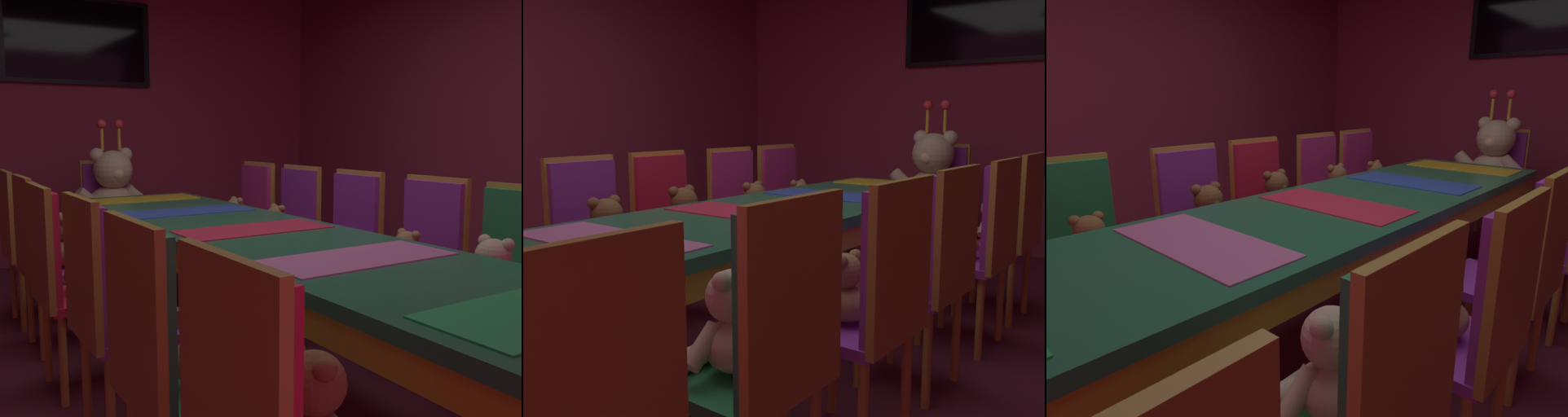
% 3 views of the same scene
% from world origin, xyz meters
% --- Properties ---
extents(ground_plane, '(7.90, 7.90, 0.00)m').
position_xyz_m(ground_plane, '(0.00, 0.00, 0.00)').
color(ground_plane, '#591E33').
extents(wall_back, '(5.20, 0.12, 2.80)m').
position_xyz_m(wall_back, '(0.00, 3.20, 1.40)').
color(wall_back, '#99334C').
rests_on(wall_back, ground_plane).
extents(wall_left, '(0.12, 6.40, 2.80)m').
position_xyz_m(wall_left, '(-2.60, 0.00, 1.40)').
color(wall_left, '#99334C').
rests_on(wall_left, ground_plane).
extents(banquet_table, '(0.90, 3.61, 0.75)m').
position_xyz_m(banquet_table, '(0.00, -0.00, 0.66)').
color(banquet_table, '#26724C').
rests_on(banquet_table, ground_plane).
extents(chair_left_1, '(0.42, 0.41, 0.98)m').
position_xyz_m(chair_left_1, '(-0.86, -0.90, 0.60)').
color(chair_left_1, '#268C4C').
rests_on(chair_left_1, ground_plane).
extents(teddy_left_1, '(0.23, 0.30, 0.28)m').
position_xyz_m(teddy_left_1, '(-0.72, -0.90, 0.58)').
color(teddy_left_1, olive).
rests_on(teddy_left_1, chair_left_1).
extents(chair_left_2, '(0.42, 0.41, 0.98)m').
position_xyz_m(chair_left_2, '(-0.84, -0.26, 0.60)').
color(chair_left_2, purple).
rests_on(chair_left_2, ground_plane).
extents(teddy_left_2, '(0.27, 0.35, 0.33)m').
position_xyz_m(teddy_left_2, '(-0.69, -0.26, 0.60)').
color(teddy_left_2, brown).
rests_on(teddy_left_2, chair_left_2).
extents(chair_left_3, '(0.42, 0.41, 0.98)m').
position_xyz_m(chair_left_3, '(-0.87, 0.30, 0.60)').
color(chair_left_3, red).
rests_on(chair_left_3, ground_plane).
extents(teddy_left_3, '(0.27, 0.35, 0.33)m').
position_xyz_m(teddy_left_3, '(-0.73, 0.30, 0.60)').
color(teddy_left_3, brown).
rests_on(teddy_left_3, chair_left_3).
extents(chair_left_4, '(0.42, 0.41, 0.98)m').
position_xyz_m(chair_left_4, '(-0.84, 0.90, 0.60)').
color(chair_left_4, '#CC338C').
rests_on(chair_left_4, ground_plane).
extents(teddy_left_4, '(0.25, 0.32, 0.31)m').
position_xyz_m(teddy_left_4, '(-0.69, 0.90, 0.59)').
color(teddy_left_4, olive).
rests_on(teddy_left_4, chair_left_4).
extents(chair_left_5, '(0.42, 0.41, 0.98)m').
position_xyz_m(chair_left_5, '(-0.85, 1.43, 0.60)').
color(chair_left_5, '#CC338C').
rests_on(chair_left_5, ground_plane).
extents(teddy_left_5, '(0.23, 0.29, 0.28)m').
position_xyz_m(teddy_left_5, '(-0.70, 1.43, 0.58)').
color(teddy_left_5, '#9E7247').
rests_on(teddy_left_5, chair_left_5).
extents(chair_right_1, '(0.42, 0.41, 0.98)m').
position_xyz_m(chair_right_1, '(0.84, -0.86, 0.60)').
color(chair_right_1, '#268C4C').
rests_on(chair_right_1, ground_plane).
extents(teddy_right_1, '(0.25, 0.33, 0.31)m').
position_xyz_m(teddy_right_1, '(0.69, -0.86, 0.59)').
color(teddy_right_1, beige).
rests_on(teddy_right_1, chair_right_1).
extents(chair_right_2, '(0.42, 0.41, 0.98)m').
position_xyz_m(chair_right_2, '(0.87, -0.31, 0.60)').
color(chair_right_2, purple).
rests_on(chair_right_2, ground_plane).
extents(teddy_right_2, '(0.21, 0.27, 0.26)m').
position_xyz_m(teddy_right_2, '(0.73, -0.31, 0.57)').
color(teddy_right_2, '#9E7247').
rests_on(teddy_right_2, chair_right_2).
extents(chair_right_3, '(0.42, 0.41, 0.98)m').
position_xyz_m(chair_right_3, '(0.84, 0.27, 0.60)').
color(chair_right_3, purple).
rests_on(chair_right_3, ground_plane).
extents(chair_right_4, '(0.42, 0.41, 0.98)m').
position_xyz_m(chair_right_4, '(0.85, 0.88, 0.60)').
color(chair_right_4, purple).
rests_on(chair_right_4, ground_plane).
extents(teddy_right_4, '(0.22, 0.28, 0.27)m').
position_xyz_m(teddy_right_4, '(0.71, 0.88, 0.57)').
color(teddy_right_4, '#9E7247').
rests_on(teddy_right_4, chair_right_4).
extents(teddy_right_5, '(0.22, 0.28, 0.26)m').
position_xyz_m(teddy_right_5, '(0.70, 1.43, 0.57)').
color(teddy_right_5, tan).
rests_on(teddy_right_5, chair_right_5).
extents(throne_chair, '(0.41, 0.42, 0.98)m').
position_xyz_m(throne_chair, '(0.00, 2.35, 0.60)').
color(throne_chair, purple).
rests_on(throne_chair, ground_plane).
extents(king_teddy_bear, '(0.67, 0.52, 0.86)m').
position_xyz_m(king_teddy_bear, '(0.00, 2.18, 0.73)').
color(king_teddy_bear, beige).
rests_on(king_teddy_bear, throne_chair).
extents(wall_tv, '(1.36, 0.06, 0.79)m').
position_xyz_m(wall_tv, '(0.00, 3.11, 2.05)').
color(wall_tv, black).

